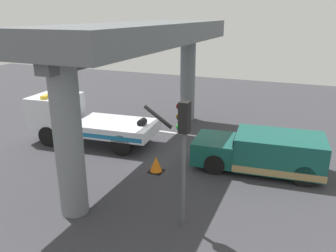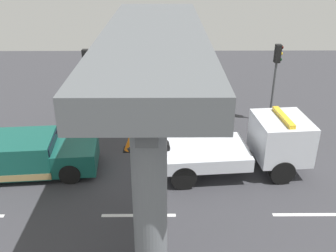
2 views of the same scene
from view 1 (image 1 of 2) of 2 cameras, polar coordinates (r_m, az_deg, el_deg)
The scene contains 9 objects.
ground_plane at distance 15.95m, azimuth -1.60°, elevation -4.70°, with size 60.00×40.00×0.10m, color #38383D.
lane_stripe_west at distance 17.39m, azimuth 20.92°, elevation -3.77°, with size 2.60×0.16×0.01m, color silver.
lane_stripe_mid at distance 18.40m, azimuth 2.03°, elevation -1.30°, with size 2.60×0.16×0.01m, color silver.
lane_stripe_east at distance 21.13m, azimuth -13.39°, elevation 0.84°, with size 2.60×0.16×0.01m, color silver.
tow_truck_white at distance 17.53m, azimuth -14.50°, elevation 1.22°, with size 7.33×2.89×2.46m.
towed_van_green at distance 14.50m, azimuth 15.88°, elevation -4.32°, with size 5.36×2.61×1.58m.
overpass_structure at distance 14.95m, azimuth -3.74°, elevation 13.48°, with size 3.60×13.11×5.84m.
traffic_light_near at distance 9.61m, azimuth 2.63°, elevation -1.96°, with size 0.39×0.32×3.92m.
traffic_cone_orange at distance 13.99m, azimuth -2.03°, elevation -6.48°, with size 0.57×0.57×0.68m.
Camera 1 is at (-6.01, 13.38, 6.22)m, focal length 36.17 mm.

